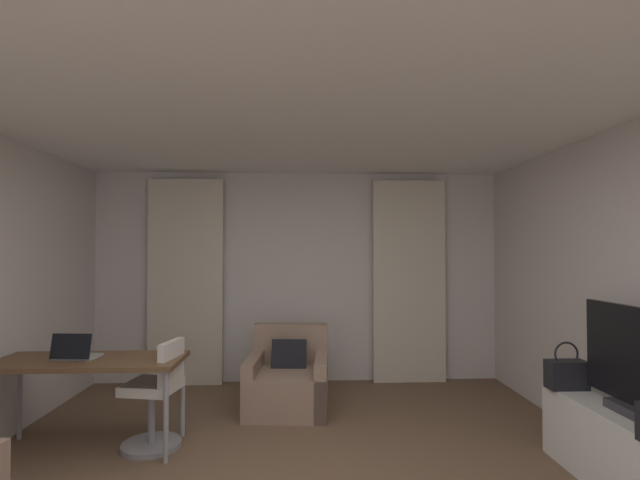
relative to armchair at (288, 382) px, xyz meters
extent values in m
cube|color=silver|center=(0.10, 1.02, 1.03)|extent=(5.12, 0.06, 2.60)
cube|color=white|center=(0.10, -2.01, 2.36)|extent=(5.12, 6.12, 0.06)
cube|color=beige|center=(-1.27, 0.89, 0.98)|extent=(0.90, 0.06, 2.50)
cube|color=beige|center=(1.48, 0.89, 0.98)|extent=(0.90, 0.06, 2.50)
cube|color=#997A66|center=(0.00, -0.04, -0.07)|extent=(0.87, 0.90, 0.41)
cube|color=#997A66|center=(0.02, 0.31, 0.34)|extent=(0.82, 0.20, 0.41)
cube|color=#997A66|center=(0.34, -0.07, 0.00)|extent=(0.18, 0.85, 0.55)
cube|color=#997A66|center=(-0.35, -0.02, 0.00)|extent=(0.18, 0.85, 0.55)
cube|color=black|center=(0.01, 0.09, 0.23)|extent=(0.37, 0.23, 0.37)
cube|color=brown|center=(-1.60, -0.91, 0.45)|extent=(1.49, 0.60, 0.04)
cylinder|color=#99999E|center=(-2.30, -0.66, 0.08)|extent=(0.04, 0.04, 0.70)
cylinder|color=#99999E|center=(-0.91, -0.66, 0.08)|extent=(0.04, 0.04, 0.70)
cylinder|color=#99999E|center=(-0.91, -1.16, 0.08)|extent=(0.04, 0.04, 0.70)
cylinder|color=gray|center=(-1.10, -0.88, -0.04)|extent=(0.06, 0.06, 0.46)
cylinder|color=gray|center=(-1.10, -0.88, -0.25)|extent=(0.48, 0.48, 0.04)
cube|color=silver|center=(-1.10, -0.88, 0.23)|extent=(0.47, 0.47, 0.08)
cube|color=silver|center=(-0.94, -0.91, 0.44)|extent=(0.13, 0.36, 0.34)
cube|color=#ADADB2|center=(-1.71, -0.87, 0.48)|extent=(0.34, 0.24, 0.02)
cube|color=black|center=(-1.71, -0.98, 0.59)|extent=(0.32, 0.07, 0.20)
cube|color=white|center=(2.33, -1.76, 0.00)|extent=(0.47, 1.36, 0.54)
cube|color=#333338|center=(2.33, -1.81, 0.30)|extent=(0.20, 0.36, 0.06)
cube|color=black|center=(2.33, -1.81, 0.66)|extent=(0.04, 0.94, 0.65)
cube|color=black|center=(2.21, -1.24, 0.38)|extent=(0.30, 0.14, 0.22)
torus|color=black|center=(2.21, -1.24, 0.54)|extent=(0.20, 0.02, 0.20)
camera|label=1|loc=(0.12, -4.73, 1.36)|focal=25.57mm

